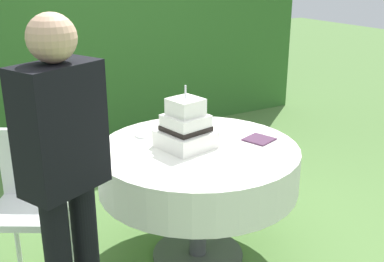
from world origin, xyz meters
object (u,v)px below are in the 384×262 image
(serving_plate_near, at_px, (145,135))
(garden_chair, at_px, (32,193))
(standing_person, at_px, (65,172))
(wedding_cake, at_px, (186,128))
(napkin_stack, at_px, (259,139))
(cake_table, at_px, (198,167))
(serving_plate_far, at_px, (187,126))

(serving_plate_near, bearing_deg, garden_chair, -178.07)
(serving_plate_near, relative_size, standing_person, 0.08)
(wedding_cake, distance_m, napkin_stack, 0.47)
(serving_plate_near, bearing_deg, standing_person, -135.14)
(standing_person, bearing_deg, serving_plate_near, 44.86)
(cake_table, relative_size, standing_person, 0.75)
(napkin_stack, bearing_deg, wedding_cake, 162.82)
(cake_table, bearing_deg, serving_plate_far, 70.47)
(wedding_cake, relative_size, napkin_stack, 2.36)
(wedding_cake, bearing_deg, cake_table, -40.01)
(serving_plate_far, bearing_deg, napkin_stack, -60.00)
(cake_table, height_order, garden_chair, garden_chair)
(wedding_cake, height_order, standing_person, standing_person)
(cake_table, height_order, serving_plate_near, serving_plate_near)
(wedding_cake, bearing_deg, garden_chair, 162.77)
(serving_plate_far, bearing_deg, cake_table, -109.53)
(wedding_cake, relative_size, serving_plate_far, 3.17)
(serving_plate_near, bearing_deg, napkin_stack, -36.75)
(cake_table, distance_m, wedding_cake, 0.26)
(serving_plate_near, bearing_deg, wedding_cake, -65.85)
(wedding_cake, bearing_deg, standing_person, -153.97)
(serving_plate_near, relative_size, serving_plate_far, 1.14)
(serving_plate_far, distance_m, napkin_stack, 0.51)
(serving_plate_far, height_order, napkin_stack, serving_plate_far)
(napkin_stack, bearing_deg, serving_plate_far, 120.00)
(cake_table, bearing_deg, serving_plate_near, 118.99)
(cake_table, height_order, wedding_cake, wedding_cake)
(serving_plate_near, relative_size, garden_chair, 0.15)
(wedding_cake, bearing_deg, serving_plate_far, 59.21)
(napkin_stack, distance_m, garden_chair, 1.37)
(serving_plate_far, bearing_deg, serving_plate_near, -176.58)
(napkin_stack, relative_size, standing_person, 0.10)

